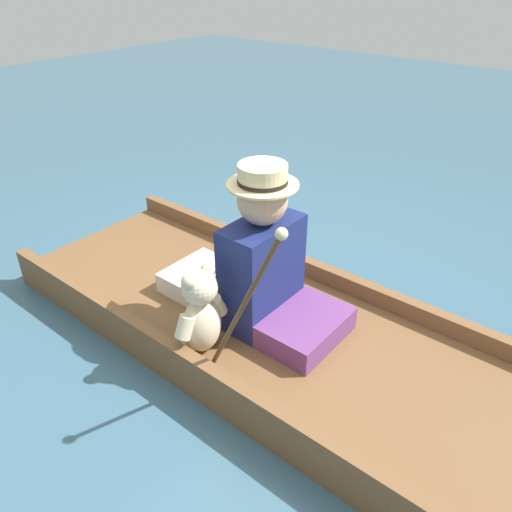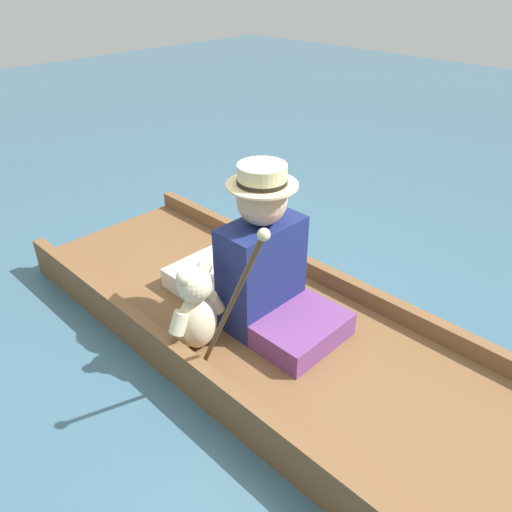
{
  "view_description": "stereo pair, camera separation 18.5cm",
  "coord_description": "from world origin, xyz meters",
  "px_view_note": "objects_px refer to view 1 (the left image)",
  "views": [
    {
      "loc": [
        -1.54,
        -1.23,
        1.69
      ],
      "look_at": [
        0.01,
        0.04,
        0.47
      ],
      "focal_mm": 35.0,
      "sensor_mm": 36.0,
      "label": 1
    },
    {
      "loc": [
        -1.42,
        -1.37,
        1.69
      ],
      "look_at": [
        0.01,
        0.04,
        0.47
      ],
      "focal_mm": 35.0,
      "sensor_mm": 36.0,
      "label": 2
    }
  ],
  "objects_px": {
    "seated_person": "(249,260)",
    "wine_glass": "(244,245)",
    "walking_cane": "(247,298)",
    "teddy_bear": "(201,312)"
  },
  "relations": [
    {
      "from": "seated_person",
      "to": "wine_glass",
      "type": "bearing_deg",
      "value": 42.74
    },
    {
      "from": "wine_glass",
      "to": "walking_cane",
      "type": "relative_size",
      "value": 0.16
    },
    {
      "from": "seated_person",
      "to": "teddy_bear",
      "type": "bearing_deg",
      "value": -178.19
    },
    {
      "from": "teddy_bear",
      "to": "walking_cane",
      "type": "distance_m",
      "value": 0.44
    },
    {
      "from": "seated_person",
      "to": "wine_glass",
      "type": "xyz_separation_m",
      "value": [
        0.37,
        0.35,
        -0.21
      ]
    },
    {
      "from": "teddy_bear",
      "to": "walking_cane",
      "type": "xyz_separation_m",
      "value": [
        -0.07,
        -0.33,
        0.27
      ]
    },
    {
      "from": "teddy_bear",
      "to": "wine_glass",
      "type": "height_order",
      "value": "teddy_bear"
    },
    {
      "from": "wine_glass",
      "to": "seated_person",
      "type": "bearing_deg",
      "value": -136.94
    },
    {
      "from": "wine_glass",
      "to": "walking_cane",
      "type": "height_order",
      "value": "walking_cane"
    },
    {
      "from": "seated_person",
      "to": "walking_cane",
      "type": "bearing_deg",
      "value": -140.79
    }
  ]
}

